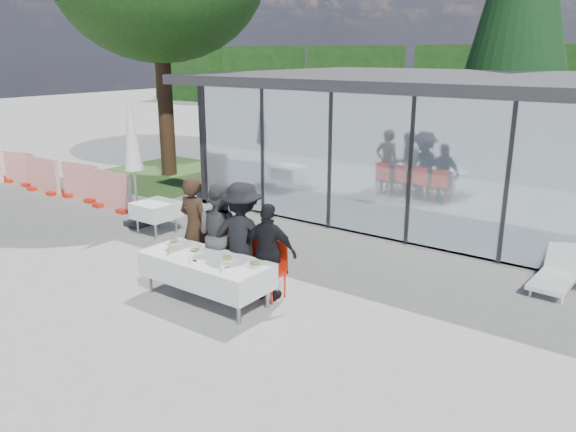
# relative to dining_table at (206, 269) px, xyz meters

# --- Properties ---
(ground) EXTENTS (90.00, 90.00, 0.00)m
(ground) POSITION_rel_dining_table_xyz_m (0.49, 0.46, -0.54)
(ground) COLOR gray
(ground) RESTS_ON ground
(pavilion) EXTENTS (14.80, 8.80, 3.44)m
(pavilion) POSITION_rel_dining_table_xyz_m (2.49, 8.63, 1.61)
(pavilion) COLOR gray
(pavilion) RESTS_ON ground
(treeline) EXTENTS (62.50, 2.00, 4.40)m
(treeline) POSITION_rel_dining_table_xyz_m (-1.51, 28.46, 1.66)
(treeline) COLOR black
(treeline) RESTS_ON ground
(dining_table) EXTENTS (2.26, 0.96, 0.75)m
(dining_table) POSITION_rel_dining_table_xyz_m (0.00, 0.00, 0.00)
(dining_table) COLOR silver
(dining_table) RESTS_ON ground
(diner_a) EXTENTS (0.69, 0.69, 1.88)m
(diner_a) POSITION_rel_dining_table_xyz_m (-0.89, 0.65, 0.40)
(diner_a) COLOR #312116
(diner_a) RESTS_ON ground
(diner_chair_a) EXTENTS (0.44, 0.44, 0.97)m
(diner_chair_a) POSITION_rel_dining_table_xyz_m (-0.89, 0.75, -0.00)
(diner_chair_a) COLOR red
(diner_chair_a) RESTS_ON ground
(diner_b) EXTENTS (0.91, 0.91, 1.85)m
(diner_b) POSITION_rel_dining_table_xyz_m (-0.27, 0.65, 0.39)
(diner_b) COLOR #454545
(diner_b) RESTS_ON ground
(diner_chair_b) EXTENTS (0.44, 0.44, 0.97)m
(diner_chair_b) POSITION_rel_dining_table_xyz_m (-0.27, 0.75, -0.00)
(diner_chair_b) COLOR red
(diner_chair_b) RESTS_ON ground
(diner_c) EXTENTS (1.52, 1.52, 1.92)m
(diner_c) POSITION_rel_dining_table_xyz_m (0.24, 0.65, 0.42)
(diner_c) COLOR black
(diner_c) RESTS_ON ground
(diner_chair_c) EXTENTS (0.44, 0.44, 0.97)m
(diner_chair_c) POSITION_rel_dining_table_xyz_m (0.24, 0.75, -0.00)
(diner_chair_c) COLOR red
(diner_chair_c) RESTS_ON ground
(diner_d) EXTENTS (1.17, 1.17, 1.65)m
(diner_d) POSITION_rel_dining_table_xyz_m (0.81, 0.65, 0.29)
(diner_d) COLOR black
(diner_d) RESTS_ON ground
(diner_chair_d) EXTENTS (0.44, 0.44, 0.97)m
(diner_chair_d) POSITION_rel_dining_table_xyz_m (0.81, 0.75, -0.00)
(diner_chair_d) COLOR red
(diner_chair_d) RESTS_ON ground
(plate_a) EXTENTS (0.29, 0.29, 0.07)m
(plate_a) POSITION_rel_dining_table_xyz_m (-0.97, 0.20, 0.24)
(plate_a) COLOR white
(plate_a) RESTS_ON dining_table
(plate_b) EXTENTS (0.29, 0.29, 0.07)m
(plate_b) POSITION_rel_dining_table_xyz_m (-0.34, 0.09, 0.24)
(plate_b) COLOR white
(plate_b) RESTS_ON dining_table
(plate_c) EXTENTS (0.29, 0.29, 0.07)m
(plate_c) POSITION_rel_dining_table_xyz_m (0.36, 0.14, 0.24)
(plate_c) COLOR white
(plate_c) RESTS_ON dining_table
(plate_d) EXTENTS (0.29, 0.29, 0.07)m
(plate_d) POSITION_rel_dining_table_xyz_m (0.88, 0.22, 0.24)
(plate_d) COLOR white
(plate_d) RESTS_ON dining_table
(plate_extra) EXTENTS (0.29, 0.29, 0.07)m
(plate_extra) POSITION_rel_dining_table_xyz_m (0.59, -0.13, 0.24)
(plate_extra) COLOR white
(plate_extra) RESTS_ON dining_table
(juice_bottle) EXTENTS (0.06, 0.06, 0.16)m
(juice_bottle) POSITION_rel_dining_table_xyz_m (-0.62, -0.20, 0.29)
(juice_bottle) COLOR #81B14A
(juice_bottle) RESTS_ON dining_table
(drinking_glasses) EXTENTS (0.73, 0.10, 0.10)m
(drinking_glasses) POSITION_rel_dining_table_xyz_m (0.30, -0.29, 0.26)
(drinking_glasses) COLOR silver
(drinking_glasses) RESTS_ON dining_table
(folded_eyeglasses) EXTENTS (0.14, 0.03, 0.01)m
(folded_eyeglasses) POSITION_rel_dining_table_xyz_m (-0.05, -0.22, 0.22)
(folded_eyeglasses) COLOR black
(folded_eyeglasses) RESTS_ON dining_table
(spare_table_left) EXTENTS (0.86, 0.86, 0.74)m
(spare_table_left) POSITION_rel_dining_table_xyz_m (-3.41, 1.91, 0.02)
(spare_table_left) COLOR silver
(spare_table_left) RESTS_ON ground
(spare_chair_b) EXTENTS (0.55, 0.55, 0.97)m
(spare_chair_b) POSITION_rel_dining_table_xyz_m (4.21, 4.79, -0.00)
(spare_chair_b) COLOR red
(spare_chair_b) RESTS_ON ground
(market_umbrella) EXTENTS (0.50, 0.50, 3.00)m
(market_umbrella) POSITION_rel_dining_table_xyz_m (-4.25, 2.05, 1.44)
(market_umbrella) COLOR black
(market_umbrella) RESTS_ON ground
(construction_barriers) EXTENTS (11.00, 0.60, 1.00)m
(construction_barriers) POSITION_rel_dining_table_xyz_m (-10.73, 2.69, -0.10)
(construction_barriers) COLOR red
(construction_barriers) RESTS_ON ground
(lounger) EXTENTS (0.67, 1.36, 0.72)m
(lounger) POSITION_rel_dining_table_xyz_m (4.59, 4.02, -0.28)
(lounger) COLOR silver
(lounger) RESTS_ON ground
(grass_patch) EXTENTS (5.00, 5.00, 0.02)m
(grass_patch) POSITION_rel_dining_table_xyz_m (-8.01, 6.46, -0.53)
(grass_patch) COLOR #385926
(grass_patch) RESTS_ON ground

